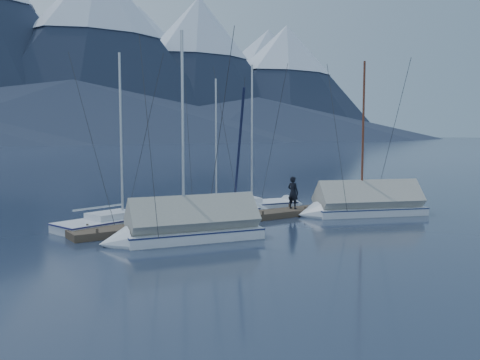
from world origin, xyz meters
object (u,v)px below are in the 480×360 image
Objects in this scene: sailboat_open_mid at (224,211)px; sailboat_open_right at (259,206)px; sailboat_covered_far at (181,230)px; person at (293,193)px; sailboat_covered_near at (359,206)px; sailboat_open_left at (131,221)px.

sailboat_open_right reaches higher than sailboat_open_mid.
sailboat_covered_far reaches higher than person.
sailboat_covered_near is at bearing 2.90° from sailboat_covered_far.
sailboat_open_right is at bearing -8.05° from person.
sailboat_covered_near is 11.78m from sailboat_covered_far.
sailboat_open_right is (8.54, 0.47, 0.00)m from sailboat_open_left.
sailboat_covered_far is (-11.76, -0.60, 0.00)m from sailboat_covered_near.
sailboat_open_left is 1.12× the size of sailboat_open_mid.
sailboat_covered_far reaches higher than sailboat_open_right.
sailboat_open_right is 9.98m from sailboat_covered_far.
sailboat_open_mid is at bearing 143.39° from sailboat_covered_near.
sailboat_covered_near is 5.16× the size of person.
sailboat_open_right reaches higher than sailboat_open_left.
sailboat_open_left is at bearing 93.04° from sailboat_covered_far.
sailboat_covered_near is at bearing -20.53° from sailboat_open_left.
sailboat_covered_near is at bearing -36.61° from sailboat_open_mid.
sailboat_covered_far reaches higher than sailboat_covered_near.
sailboat_open_right reaches higher than person.
sailboat_open_left is 12.86m from sailboat_covered_near.
sailboat_open_left is 0.98× the size of sailboat_covered_near.
sailboat_open_left is 5.78m from sailboat_open_mid.
sailboat_covered_far is at bearing -177.10° from sailboat_covered_near.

